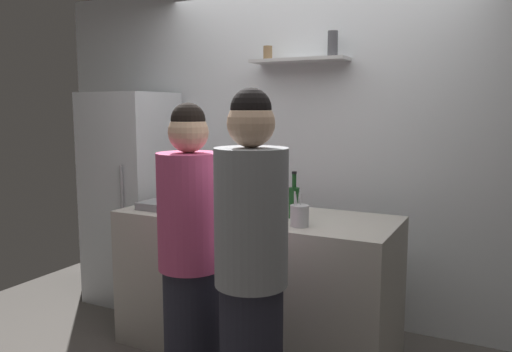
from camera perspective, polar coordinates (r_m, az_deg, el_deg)
name	(u,v)px	position (r m, az deg, el deg)	size (l,w,h in m)	color
back_wall_assembly	(316,149)	(3.92, 6.73, 3.01)	(4.80, 0.32, 2.60)	white
refrigerator	(132,197)	(4.39, -13.81, -2.35)	(0.64, 0.62, 1.74)	silver
counter	(256,282)	(3.45, 0.00, -11.85)	(1.82, 0.74, 0.93)	#B7B2A8
baking_pan	(166,206)	(3.52, -10.14, -3.31)	(0.34, 0.24, 0.05)	gray
utensil_holder	(299,216)	(2.98, 4.92, -4.46)	(0.11, 0.11, 0.21)	#B2B2B7
wine_bottle_green_glass	(294,201)	(3.18, 4.30, -2.82)	(0.07, 0.07, 0.30)	#19471E
wine_bottle_pale_glass	(187,183)	(3.91, -7.82, -0.76)	(0.07, 0.07, 0.31)	#B2BFB2
water_bottle_plastic	(263,210)	(2.97, 0.83, -3.88)	(0.09, 0.09, 0.22)	silver
person_pink_top	(191,261)	(2.74, -7.38, -9.46)	(0.34, 0.34, 1.65)	#262633
person_grey_hoodie	(251,275)	(2.39, -0.54, -11.11)	(0.34, 0.34, 1.71)	#262633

